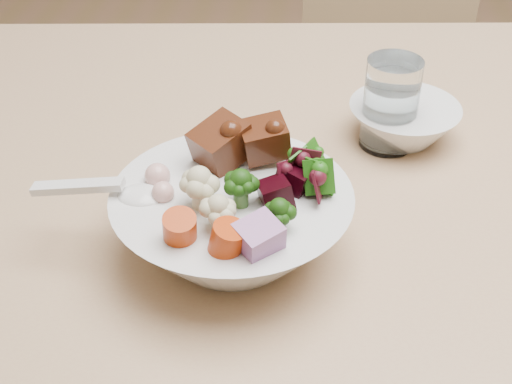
# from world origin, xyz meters

# --- Properties ---
(dining_table) EXTENTS (1.81, 1.13, 0.81)m
(dining_table) POSITION_xyz_m (-0.19, -0.19, 0.73)
(dining_table) COLOR tan
(dining_table) RESTS_ON ground
(chair_far) EXTENTS (0.38, 0.38, 0.78)m
(chair_far) POSITION_xyz_m (-0.29, 0.48, 0.44)
(chair_far) COLOR tan
(chair_far) RESTS_ON ground
(food_bowl) EXTENTS (0.24, 0.24, 0.13)m
(food_bowl) POSITION_xyz_m (-0.50, -0.31, 0.85)
(food_bowl) COLOR silver
(food_bowl) RESTS_ON dining_table
(soup_spoon) EXTENTS (0.14, 0.04, 0.03)m
(soup_spoon) POSITION_xyz_m (-0.61, -0.32, 0.88)
(soup_spoon) COLOR silver
(soup_spoon) RESTS_ON food_bowl
(water_glass) EXTENTS (0.07, 0.07, 0.12)m
(water_glass) POSITION_xyz_m (-0.34, -0.10, 0.86)
(water_glass) COLOR white
(water_glass) RESTS_ON dining_table
(side_bowl) EXTENTS (0.14, 0.14, 0.05)m
(side_bowl) POSITION_xyz_m (-0.32, -0.08, 0.83)
(side_bowl) COLOR silver
(side_bowl) RESTS_ON dining_table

